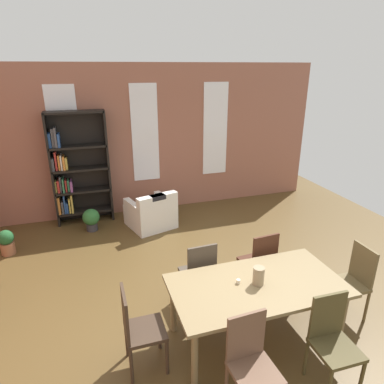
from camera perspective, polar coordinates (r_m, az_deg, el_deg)
The scene contains 18 objects.
ground_plane at distance 4.61m, azimuth 1.62°, elevation -19.79°, with size 9.28×9.28×0.00m, color brown.
back_wall_brick at distance 7.19m, azimuth -7.99°, elevation 8.66°, with size 7.64×0.12×3.06m, color #9D614D.
window_pane_0 at distance 7.00m, azimuth -20.66°, elevation 8.51°, with size 0.55×0.02×1.99m, color white.
window_pane_1 at distance 7.09m, azimuth -7.95°, elevation 9.76°, with size 0.55×0.02×1.99m, color white.
window_pane_2 at distance 7.51m, azimuth 3.95°, elevation 10.50°, with size 0.55×0.02×1.99m, color white.
dining_table at distance 3.94m, azimuth 10.95°, elevation -15.92°, with size 1.92×1.00×0.74m.
vase_on_table at distance 3.84m, azimuth 11.19°, elevation -13.74°, with size 0.13×0.13×0.21m, color #998466.
tealight_candle_0 at distance 3.86m, azimuth 7.83°, elevation -14.76°, with size 0.04×0.04×0.05m, color silver.
dining_chair_near_right at distance 3.80m, azimuth 22.63°, elevation -21.94°, with size 0.41×0.41×0.95m.
dining_chair_far_right at distance 4.73m, azimuth 11.35°, elevation -11.37°, with size 0.43×0.43×0.95m.
dining_chair_head_left at distance 3.70m, azimuth -9.18°, elevation -21.66°, with size 0.40×0.40×0.95m.
dining_chair_head_right at distance 4.73m, azimuth 25.57°, elevation -13.19°, with size 0.41×0.41×0.95m.
dining_chair_near_left at distance 3.40m, azimuth 9.98°, elevation -26.38°, with size 0.42×0.42×0.95m.
dining_chair_far_left at distance 4.42m, azimuth 1.19°, elevation -13.41°, with size 0.41×0.41×0.95m.
bookshelf_tall at distance 6.95m, azimuth -19.10°, elevation 3.59°, with size 1.09×0.32×2.21m.
armchair_white at distance 6.65m, azimuth -6.89°, elevation -3.62°, with size 0.99×0.99×0.75m.
potted_plant_by_shelf at distance 6.48m, azimuth -28.87°, elevation -7.39°, with size 0.25×0.25×0.44m.
potted_plant_corner at distance 6.75m, azimuth -16.69°, elevation -4.35°, with size 0.32×0.32×0.44m.
Camera 1 is at (-1.19, -3.31, 2.98)m, focal length 31.52 mm.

